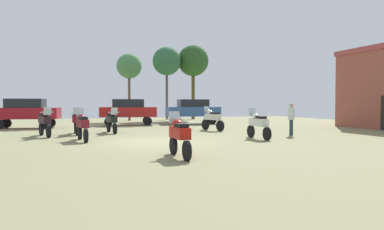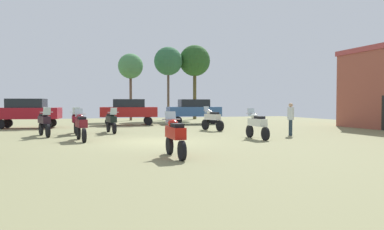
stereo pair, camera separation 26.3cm
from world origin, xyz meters
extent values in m
cube|color=#7F7E55|center=(0.00, 0.00, 0.01)|extent=(44.00, 52.00, 0.02)
cylinder|color=black|center=(-3.19, 2.16, 0.33)|extent=(0.21, 0.63, 0.62)
cylinder|color=black|center=(-2.96, 0.60, 0.33)|extent=(0.21, 0.63, 0.62)
cube|color=maroon|center=(-3.07, 1.38, 0.82)|extent=(0.55, 1.38, 0.36)
ellipsoid|color=maroon|center=(-3.12, 1.68, 1.10)|extent=(0.38, 0.52, 0.24)
cube|color=black|center=(-3.04, 1.15, 1.06)|extent=(0.38, 0.60, 0.12)
cube|color=silver|center=(-3.16, 2.01, 1.28)|extent=(0.38, 0.20, 0.39)
cylinder|color=#B7B7BC|center=(-3.15, 1.91, 1.22)|extent=(0.62, 0.12, 0.04)
cylinder|color=black|center=(-3.28, 4.40, 0.35)|extent=(0.15, 0.66, 0.65)
cylinder|color=black|center=(-3.36, 5.86, 0.35)|extent=(0.15, 0.66, 0.65)
cube|color=maroon|center=(-3.32, 5.13, 0.85)|extent=(0.42, 1.26, 0.36)
ellipsoid|color=maroon|center=(-3.31, 4.85, 1.13)|extent=(0.34, 0.50, 0.24)
cube|color=black|center=(-3.33, 5.35, 1.09)|extent=(0.33, 0.57, 0.12)
cube|color=silver|center=(-3.29, 4.54, 1.31)|extent=(0.37, 0.17, 0.39)
cylinder|color=#B7B7BC|center=(-3.29, 4.64, 1.25)|extent=(0.62, 0.07, 0.04)
cylinder|color=black|center=(4.91, 0.55, 0.33)|extent=(0.13, 0.61, 0.61)
cylinder|color=black|center=(4.93, -1.00, 0.33)|extent=(0.13, 0.61, 0.61)
cube|color=silver|center=(4.92, -0.23, 0.81)|extent=(0.38, 1.32, 0.36)
ellipsoid|color=silver|center=(4.92, 0.07, 1.09)|extent=(0.33, 0.48, 0.24)
cube|color=black|center=(4.93, -0.46, 1.05)|extent=(0.31, 0.56, 0.12)
cube|color=silver|center=(4.92, 0.40, 1.27)|extent=(0.36, 0.16, 0.39)
cylinder|color=#B7B7BC|center=(4.92, 0.30, 1.21)|extent=(0.62, 0.04, 0.04)
cylinder|color=black|center=(-0.31, -4.02, 0.32)|extent=(0.13, 0.60, 0.60)
cylinder|color=black|center=(-0.29, -5.48, 0.32)|extent=(0.13, 0.60, 0.60)
cube|color=#B1170E|center=(-0.30, -4.75, 0.80)|extent=(0.38, 1.24, 0.36)
ellipsoid|color=#B1170E|center=(-0.30, -4.47, 1.08)|extent=(0.33, 0.48, 0.24)
cube|color=black|center=(-0.30, -4.96, 1.04)|extent=(0.31, 0.56, 0.12)
cube|color=silver|center=(-0.31, -4.16, 1.26)|extent=(0.36, 0.16, 0.39)
cylinder|color=#B7B7BC|center=(-0.31, -4.25, 1.20)|extent=(0.62, 0.04, 0.04)
cylinder|color=black|center=(-4.63, 3.47, 0.36)|extent=(0.30, 0.68, 0.67)
cylinder|color=black|center=(-5.08, 5.02, 0.36)|extent=(0.30, 0.68, 0.67)
cube|color=#2B1A23|center=(-4.86, 4.24, 0.87)|extent=(0.73, 1.42, 0.36)
ellipsoid|color=#2B1A23|center=(-4.77, 3.95, 1.15)|extent=(0.44, 0.55, 0.24)
cube|color=black|center=(-4.92, 4.47, 1.11)|extent=(0.44, 0.62, 0.12)
cube|color=silver|center=(-4.67, 3.62, 1.33)|extent=(0.39, 0.25, 0.39)
cylinder|color=#B7B7BC|center=(-4.70, 3.72, 1.27)|extent=(0.61, 0.21, 0.04)
cylinder|color=black|center=(-1.28, 4.74, 0.33)|extent=(0.20, 0.62, 0.61)
cylinder|color=black|center=(-1.48, 6.27, 0.33)|extent=(0.20, 0.62, 0.61)
cube|color=black|center=(-1.38, 5.51, 0.81)|extent=(0.53, 1.34, 0.36)
ellipsoid|color=black|center=(-1.34, 5.22, 1.09)|extent=(0.38, 0.52, 0.24)
cube|color=black|center=(-1.41, 5.73, 1.05)|extent=(0.37, 0.59, 0.12)
cube|color=silver|center=(-1.30, 4.89, 1.27)|extent=(0.38, 0.20, 0.39)
cylinder|color=#B7B7BC|center=(-1.31, 4.99, 1.21)|extent=(0.62, 0.12, 0.04)
cylinder|color=black|center=(4.54, 6.06, 0.35)|extent=(0.31, 0.67, 0.67)
cylinder|color=black|center=(4.96, 4.64, 0.35)|extent=(0.31, 0.67, 0.67)
cube|color=silver|center=(4.75, 5.35, 0.87)|extent=(0.71, 1.31, 0.36)
ellipsoid|color=silver|center=(4.67, 5.62, 1.15)|extent=(0.44, 0.55, 0.24)
cube|color=black|center=(4.82, 5.14, 1.11)|extent=(0.45, 0.62, 0.12)
cube|color=silver|center=(4.58, 5.92, 1.33)|extent=(0.39, 0.25, 0.39)
cylinder|color=#B7B7BC|center=(4.61, 5.83, 1.27)|extent=(0.60, 0.21, 0.04)
cylinder|color=black|center=(-0.94, 12.18, 0.34)|extent=(0.66, 0.30, 0.64)
cylinder|color=black|center=(-0.74, 13.61, 0.34)|extent=(0.66, 0.30, 0.64)
cylinder|color=black|center=(1.96, 11.79, 0.34)|extent=(0.66, 0.30, 0.64)
cylinder|color=black|center=(2.15, 13.21, 0.34)|extent=(0.66, 0.30, 0.64)
cube|color=#A21B1A|center=(0.61, 12.70, 1.03)|extent=(4.50, 2.37, 0.75)
cube|color=black|center=(0.61, 12.70, 1.71)|extent=(2.56, 1.89, 0.61)
cylinder|color=black|center=(-8.06, 10.71, 0.34)|extent=(0.67, 0.31, 0.64)
cylinder|color=black|center=(-7.85, 12.13, 0.34)|extent=(0.67, 0.31, 0.64)
cylinder|color=black|center=(-5.17, 10.28, 0.34)|extent=(0.67, 0.31, 0.64)
cylinder|color=black|center=(-4.95, 11.70, 0.34)|extent=(0.67, 0.31, 0.64)
cube|color=maroon|center=(-6.51, 11.21, 1.03)|extent=(4.52, 2.42, 0.75)
cube|color=black|center=(-6.51, 11.21, 1.71)|extent=(2.57, 1.92, 0.61)
cylinder|color=black|center=(4.38, 12.10, 0.34)|extent=(0.66, 0.27, 0.64)
cylinder|color=black|center=(4.49, 13.54, 0.34)|extent=(0.66, 0.27, 0.64)
cylinder|color=black|center=(7.29, 11.87, 0.34)|extent=(0.66, 0.27, 0.64)
cylinder|color=black|center=(7.40, 13.31, 0.34)|extent=(0.66, 0.27, 0.64)
cube|color=#325A93|center=(5.89, 12.71, 1.03)|extent=(4.43, 2.13, 0.75)
cube|color=black|center=(5.89, 12.71, 1.71)|extent=(2.48, 1.76, 0.61)
cylinder|color=#253441|center=(7.48, 0.97, 0.44)|extent=(0.14, 0.14, 0.83)
cylinder|color=#253441|center=(7.43, 0.81, 0.44)|extent=(0.14, 0.14, 0.83)
cylinder|color=silver|center=(7.45, 0.89, 1.18)|extent=(0.42, 0.42, 0.66)
sphere|color=tan|center=(7.45, 0.89, 1.62)|extent=(0.22, 0.22, 0.22)
cylinder|color=brown|center=(1.76, 19.96, 2.39)|extent=(0.25, 0.25, 4.75)
sphere|color=#457F49|center=(1.76, 19.96, 5.32)|extent=(2.43, 2.43, 2.43)
cylinder|color=brown|center=(5.68, 20.60, 2.68)|extent=(0.24, 0.24, 5.33)
sphere|color=#2E623B|center=(5.68, 20.60, 6.00)|extent=(2.90, 2.90, 2.90)
cylinder|color=#4D4726|center=(8.61, 20.86, 2.73)|extent=(0.36, 0.36, 5.42)
sphere|color=#275321|center=(8.61, 20.86, 6.18)|extent=(3.25, 3.25, 3.25)
camera|label=1|loc=(-3.49, -15.75, 1.74)|focal=34.21mm
camera|label=2|loc=(-3.24, -15.83, 1.74)|focal=34.21mm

